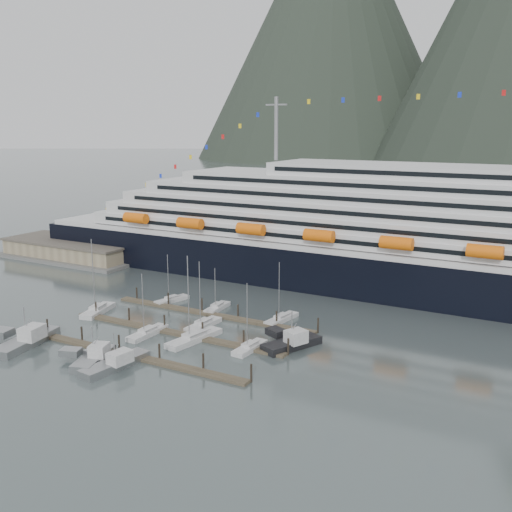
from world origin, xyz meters
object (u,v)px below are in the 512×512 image
at_px(sailboat_b, 148,333).
at_px(sailboat_c, 203,325).
at_px(sailboat_h, 250,348).
at_px(trawler_a, 26,340).
at_px(sailboat_g, 281,319).
at_px(trawler_e, 291,342).
at_px(warehouse, 72,251).
at_px(sailboat_f, 217,308).
at_px(sailboat_d, 194,339).
at_px(cruise_ship, 427,244).
at_px(sailboat_e, 172,300).
at_px(trawler_b, 93,357).
at_px(sailboat_a, 98,311).
at_px(trawler_c, 114,362).

relative_size(sailboat_b, sailboat_c, 0.91).
distance_m(sailboat_h, trawler_a, 41.01).
distance_m(sailboat_g, trawler_e, 14.91).
height_order(sailboat_g, trawler_a, sailboat_g).
distance_m(warehouse, trawler_a, 73.98).
xyz_separation_m(sailboat_f, trawler_e, (23.89, -12.42, 0.56)).
height_order(sailboat_f, trawler_e, sailboat_f).
bearing_deg(sailboat_b, sailboat_c, -35.86).
bearing_deg(trawler_a, sailboat_d, -67.57).
relative_size(cruise_ship, sailboat_b, 16.52).
height_order(cruise_ship, sailboat_b, cruise_ship).
distance_m(sailboat_c, sailboat_f, 11.61).
bearing_deg(sailboat_e, trawler_e, -95.21).
height_order(cruise_ship, trawler_a, cruise_ship).
xyz_separation_m(sailboat_d, sailboat_g, (8.91, 18.30, -0.05)).
relative_size(sailboat_e, trawler_b, 1.01).
xyz_separation_m(sailboat_e, sailboat_g, (27.91, -0.00, 0.01)).
distance_m(sailboat_f, trawler_b, 35.12).
xyz_separation_m(sailboat_f, trawler_b, (-2.32, -35.04, 0.51)).
bearing_deg(warehouse, sailboat_a, -38.97).
xyz_separation_m(sailboat_d, trawler_a, (-25.63, -16.73, 0.53)).
bearing_deg(sailboat_e, cruise_ship, -40.37).
bearing_deg(sailboat_d, sailboat_a, 90.66).
relative_size(cruise_ship, warehouse, 4.57).
bearing_deg(warehouse, sailboat_c, -25.29).
height_order(sailboat_e, trawler_e, sailboat_e).
xyz_separation_m(sailboat_d, trawler_b, (-9.06, -16.74, 0.44)).
height_order(sailboat_c, sailboat_g, sailboat_c).
distance_m(cruise_ship, sailboat_g, 42.10).
xyz_separation_m(cruise_ship, sailboat_f, (-36.04, -34.95, -11.65)).
bearing_deg(trawler_b, warehouse, 29.05).
bearing_deg(warehouse, sailboat_d, -28.99).
height_order(warehouse, sailboat_c, sailboat_c).
height_order(sailboat_c, sailboat_d, sailboat_d).
bearing_deg(sailboat_d, trawler_a, 131.80).
bearing_deg(cruise_ship, sailboat_c, -125.06).
xyz_separation_m(warehouse, sailboat_g, (81.63, -22.01, -1.84)).
distance_m(sailboat_b, sailboat_c, 11.28).
bearing_deg(warehouse, trawler_e, -20.96).
relative_size(trawler_c, trawler_e, 1.08).
bearing_deg(sailboat_d, sailboat_f, 28.89).
bearing_deg(sailboat_a, trawler_c, -145.98).
relative_size(sailboat_a, sailboat_h, 1.29).
bearing_deg(trawler_e, warehouse, 92.49).
xyz_separation_m(sailboat_b, sailboat_c, (6.63, 9.13, 0.01)).
bearing_deg(sailboat_d, sailboat_b, 109.34).
bearing_deg(warehouse, trawler_a, -50.45).
bearing_deg(trawler_c, cruise_ship, -18.74).
relative_size(sailboat_a, sailboat_b, 1.32).
distance_m(sailboat_h, trawler_e, 7.58).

